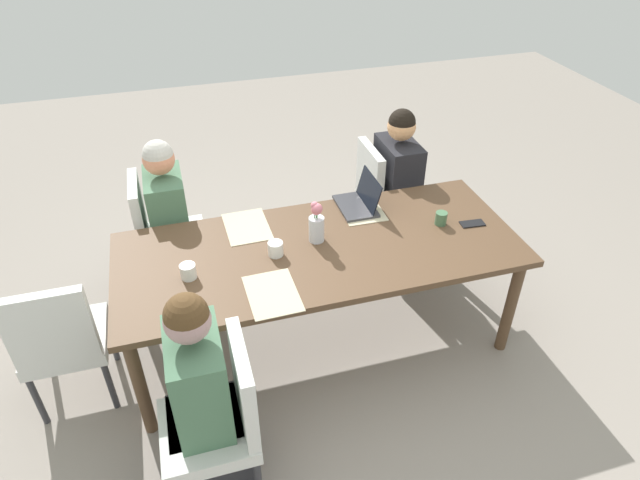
% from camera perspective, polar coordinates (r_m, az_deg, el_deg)
% --- Properties ---
extents(ground_plane, '(10.00, 10.00, 0.00)m').
position_cam_1_polar(ground_plane, '(3.72, 0.00, -10.00)').
color(ground_plane, gray).
extents(dining_table, '(2.36, 0.97, 0.75)m').
position_cam_1_polar(dining_table, '(3.27, 0.00, -1.69)').
color(dining_table, brown).
rests_on(dining_table, ground_plane).
extents(chair_far_left_near, '(0.44, 0.44, 0.90)m').
position_cam_1_polar(chair_far_left_near, '(2.73, -10.08, -17.35)').
color(chair_far_left_near, silver).
rests_on(chair_far_left_near, ground_plane).
extents(person_far_left_near, '(0.36, 0.40, 1.19)m').
position_cam_1_polar(person_far_left_near, '(2.75, -11.92, -16.30)').
color(person_far_left_near, '#2D2D33').
rests_on(person_far_left_near, ground_plane).
extents(chair_near_left_mid, '(0.44, 0.44, 0.90)m').
position_cam_1_polar(chair_near_left_mid, '(3.94, -16.07, 0.87)').
color(chair_near_left_mid, silver).
rests_on(chair_near_left_mid, ground_plane).
extents(person_near_left_mid, '(0.36, 0.40, 1.19)m').
position_cam_1_polar(person_near_left_mid, '(3.88, -15.00, 0.89)').
color(person_near_left_mid, '#2D2D33').
rests_on(person_near_left_mid, ground_plane).
extents(chair_near_left_far, '(0.44, 0.44, 0.90)m').
position_cam_1_polar(chair_near_left_far, '(4.23, 6.50, 4.67)').
color(chair_near_left_far, silver).
rests_on(chair_near_left_far, ground_plane).
extents(person_near_left_far, '(0.36, 0.40, 1.19)m').
position_cam_1_polar(person_near_left_far, '(4.19, 7.78, 4.72)').
color(person_near_left_far, '#2D2D33').
rests_on(person_near_left_far, ground_plane).
extents(chair_head_right_right_near, '(0.44, 0.44, 0.90)m').
position_cam_1_polar(chair_head_right_right_near, '(3.32, -25.17, -9.14)').
color(chair_head_right_right_near, silver).
rests_on(chair_head_right_right_near, ground_plane).
extents(flower_vase, '(0.09, 0.09, 0.27)m').
position_cam_1_polar(flower_vase, '(3.21, -0.39, 1.75)').
color(flower_vase, silver).
rests_on(flower_vase, dining_table).
extents(placemat_far_left_near, '(0.27, 0.37, 0.00)m').
position_cam_1_polar(placemat_far_left_near, '(2.91, -4.93, -5.52)').
color(placemat_far_left_near, beige).
rests_on(placemat_far_left_near, dining_table).
extents(placemat_near_left_mid, '(0.27, 0.36, 0.00)m').
position_cam_1_polar(placemat_near_left_mid, '(3.43, -7.54, 1.39)').
color(placemat_near_left_mid, beige).
rests_on(placemat_near_left_mid, dining_table).
extents(placemat_near_left_far, '(0.27, 0.37, 0.00)m').
position_cam_1_polar(placemat_near_left_far, '(3.58, 4.17, 3.27)').
color(placemat_near_left_far, beige).
rests_on(placemat_near_left_far, dining_table).
extents(laptop_near_left_far, '(0.22, 0.32, 0.21)m').
position_cam_1_polar(laptop_near_left_far, '(3.58, 4.12, 4.01)').
color(laptop_near_left_far, '#38383D').
rests_on(laptop_near_left_far, dining_table).
extents(coffee_mug_near_left, '(0.07, 0.07, 0.08)m').
position_cam_1_polar(coffee_mug_near_left, '(3.48, 12.37, 2.20)').
color(coffee_mug_near_left, '#47704C').
rests_on(coffee_mug_near_left, dining_table).
extents(coffee_mug_near_right, '(0.09, 0.09, 0.08)m').
position_cam_1_polar(coffee_mug_near_right, '(3.07, -13.44, -3.16)').
color(coffee_mug_near_right, white).
rests_on(coffee_mug_near_right, dining_table).
extents(coffee_mug_centre_left, '(0.09, 0.09, 0.08)m').
position_cam_1_polar(coffee_mug_centre_left, '(3.15, -4.60, -0.90)').
color(coffee_mug_centre_left, white).
rests_on(coffee_mug_centre_left, dining_table).
extents(phone_black, '(0.16, 0.08, 0.01)m').
position_cam_1_polar(phone_black, '(3.55, 15.43, 1.65)').
color(phone_black, black).
rests_on(phone_black, dining_table).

